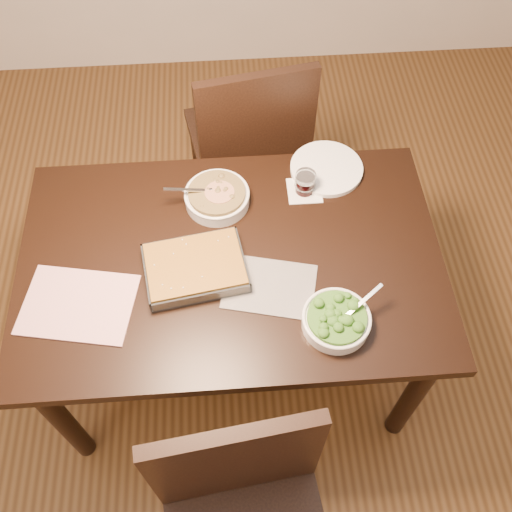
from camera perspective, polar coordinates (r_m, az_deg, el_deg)
ground at (r=2.54m, az=-1.92°, el=-9.52°), size 4.00×4.00×0.00m
table at (r=1.96m, az=-2.45°, el=-1.70°), size 1.40×0.90×0.75m
magazine_a at (r=1.87m, az=-17.33°, el=-4.64°), size 0.38×0.31×0.01m
magazine_b at (r=1.82m, az=1.38°, el=-3.07°), size 0.33×0.27×0.01m
coaster at (r=2.06m, az=4.85°, el=6.54°), size 0.12×0.12×0.00m
stew_bowl at (r=2.00m, az=-3.92°, el=5.96°), size 0.25×0.23×0.09m
broccoli_bowl at (r=1.75m, az=8.04°, el=-6.34°), size 0.22×0.21×0.08m
baking_dish at (r=1.83m, az=-6.08°, el=-1.20°), size 0.35×0.28×0.06m
wine_tumbler at (r=2.02m, az=4.94°, el=7.35°), size 0.07×0.07×0.08m
dinner_plate at (r=2.12m, az=7.06°, el=8.68°), size 0.27×0.27×0.02m
chair_far at (r=2.49m, az=-0.64°, el=11.50°), size 0.54×0.54×1.00m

